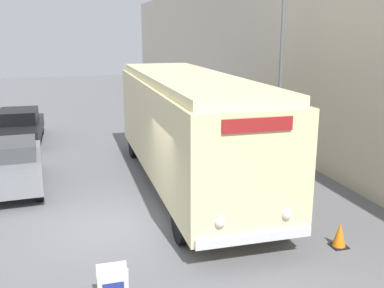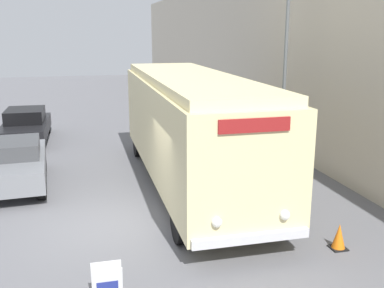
{
  "view_description": "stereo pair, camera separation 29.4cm",
  "coord_description": "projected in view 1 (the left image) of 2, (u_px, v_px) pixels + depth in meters",
  "views": [
    {
      "loc": [
        -0.89,
        -10.64,
        4.8
      ],
      "look_at": [
        2.03,
        -0.11,
        2.03
      ],
      "focal_mm": 42.0,
      "sensor_mm": 36.0,
      "label": 1
    },
    {
      "loc": [
        -0.61,
        -10.71,
        4.8
      ],
      "look_at": [
        2.03,
        -0.11,
        2.03
      ],
      "focal_mm": 42.0,
      "sensor_mm": 36.0,
      "label": 2
    }
  ],
  "objects": [
    {
      "name": "parked_car_near",
      "position": [
        9.0,
        165.0,
        13.89
      ],
      "size": [
        2.2,
        4.3,
        1.47
      ],
      "rotation": [
        0.0,
        0.0,
        0.06
      ],
      "color": "black",
      "rests_on": "ground_plane"
    },
    {
      "name": "parked_car_mid",
      "position": [
        19.0,
        126.0,
        19.67
      ],
      "size": [
        1.89,
        4.46,
        1.44
      ],
      "rotation": [
        0.0,
        0.0,
        -0.01
      ],
      "color": "black",
      "rests_on": "ground_plane"
    },
    {
      "name": "ground_plane",
      "position": [
        114.0,
        226.0,
        11.34
      ],
      "size": [
        80.0,
        80.0,
        0.0
      ],
      "primitive_type": "plane",
      "color": "slate"
    },
    {
      "name": "building_wall_right",
      "position": [
        246.0,
        52.0,
        21.71
      ],
      "size": [
        0.3,
        60.0,
        7.56
      ],
      "color": "beige",
      "rests_on": "ground_plane"
    },
    {
      "name": "traffic_cone",
      "position": [
        340.0,
        235.0,
        10.19
      ],
      "size": [
        0.36,
        0.36,
        0.6
      ],
      "color": "black",
      "rests_on": "ground_plane"
    },
    {
      "name": "streetlamp",
      "position": [
        283.0,
        29.0,
        15.26
      ],
      "size": [
        0.36,
        0.36,
        7.69
      ],
      "color": "#595E60",
      "rests_on": "ground_plane"
    },
    {
      "name": "vintage_bus",
      "position": [
        188.0,
        124.0,
        13.87
      ],
      "size": [
        2.7,
        10.57,
        3.51
      ],
      "color": "black",
      "rests_on": "ground_plane"
    }
  ]
}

